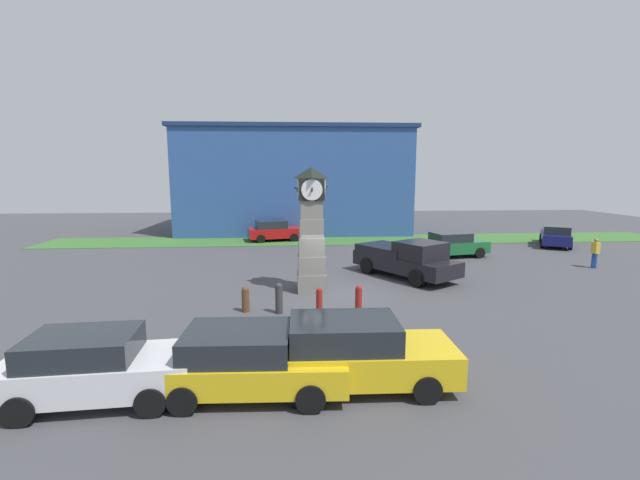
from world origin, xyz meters
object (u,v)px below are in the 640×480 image
(bollard_end_row, at_px, (359,301))
(pedestrian_near_bench, at_px, (595,251))
(car_near_tower, at_px, (248,360))
(car_by_building, at_px, (354,352))
(car_far_lot, at_px, (274,230))
(bollard_mid_row, at_px, (279,298))
(clock_tower, at_px, (311,233))
(pickup_truck, at_px, (405,258))
(bollard_far_row, at_px, (319,302))
(car_navy_sedan, at_px, (96,367))
(car_end_of_row, at_px, (556,235))
(car_silver_hatch, at_px, (453,244))
(bollard_near_tower, at_px, (246,299))

(bollard_end_row, relative_size, pedestrian_near_bench, 0.71)
(car_near_tower, relative_size, car_by_building, 0.95)
(car_far_lot, bearing_deg, bollard_mid_row, -87.73)
(clock_tower, relative_size, pickup_truck, 0.93)
(bollard_far_row, xyz_separation_m, car_navy_sedan, (-5.33, -5.28, 0.26))
(bollard_end_row, relative_size, car_end_of_row, 0.25)
(clock_tower, bearing_deg, car_navy_sedan, -121.23)
(car_by_building, xyz_separation_m, pickup_truck, (4.15, 10.50, 0.11))
(car_navy_sedan, distance_m, car_far_lot, 22.82)
(car_navy_sedan, height_order, pedestrian_near_bench, pedestrian_near_bench)
(clock_tower, height_order, car_near_tower, clock_tower)
(pedestrian_near_bench, bearing_deg, car_end_of_row, 71.90)
(bollard_mid_row, height_order, car_by_building, car_by_building)
(car_by_building, bearing_deg, bollard_far_row, 95.08)
(car_near_tower, relative_size, car_silver_hatch, 1.06)
(car_navy_sedan, height_order, car_end_of_row, car_navy_sedan)
(car_end_of_row, relative_size, pickup_truck, 0.82)
(clock_tower, relative_size, car_by_building, 1.14)
(bollard_mid_row, height_order, bollard_far_row, bollard_mid_row)
(car_by_building, distance_m, pedestrian_near_bench, 18.87)
(clock_tower, distance_m, car_near_tower, 8.90)
(bollard_end_row, distance_m, car_navy_sedan, 8.42)
(clock_tower, distance_m, bollard_far_row, 3.92)
(bollard_mid_row, height_order, car_silver_hatch, car_silver_hatch)
(car_near_tower, bearing_deg, car_silver_hatch, 54.69)
(car_end_of_row, bearing_deg, bollard_far_row, -142.25)
(car_silver_hatch, bearing_deg, car_navy_sedan, -132.44)
(car_by_building, bearing_deg, pickup_truck, 68.43)
(bollard_mid_row, bearing_deg, car_by_building, -71.15)
(car_silver_hatch, relative_size, car_end_of_row, 0.90)
(bollard_near_tower, height_order, pedestrian_near_bench, pedestrian_near_bench)
(car_near_tower, bearing_deg, bollard_far_row, 68.49)
(car_end_of_row, height_order, pedestrian_near_bench, pedestrian_near_bench)
(bollard_mid_row, xyz_separation_m, pedestrian_near_bench, (16.65, 6.26, 0.34))
(car_by_building, bearing_deg, car_silver_hatch, 61.12)
(clock_tower, distance_m, pedestrian_near_bench, 15.76)
(clock_tower, height_order, car_silver_hatch, clock_tower)
(bollard_far_row, xyz_separation_m, pickup_truck, (4.60, 5.47, 0.40))
(bollard_far_row, distance_m, car_navy_sedan, 7.50)
(bollard_mid_row, relative_size, bollard_end_row, 0.99)
(car_by_building, relative_size, car_end_of_row, 1.00)
(clock_tower, height_order, pedestrian_near_bench, clock_tower)
(bollard_end_row, height_order, car_navy_sedan, car_navy_sedan)
(car_by_building, bearing_deg, clock_tower, 93.63)
(bollard_near_tower, xyz_separation_m, bollard_end_row, (4.01, -0.89, 0.10))
(bollard_mid_row, xyz_separation_m, car_silver_hatch, (10.31, 9.84, 0.19))
(bollard_mid_row, bearing_deg, car_near_tower, -96.19)
(bollard_near_tower, height_order, pickup_truck, pickup_truck)
(car_navy_sedan, relative_size, car_far_lot, 0.98)
(clock_tower, bearing_deg, bollard_far_row, -88.53)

